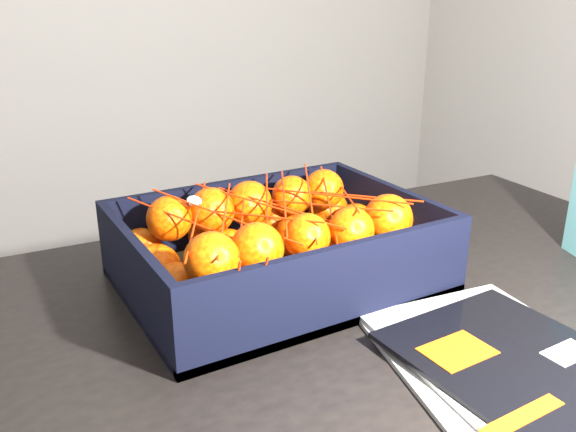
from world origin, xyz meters
TOP-DOWN VIEW (x-y plane):
  - table at (0.28, 0.22)m, footprint 1.25×0.87m
  - magazine_stack at (0.33, 0.04)m, footprint 0.27×0.34m
  - produce_crate at (0.22, 0.35)m, footprint 0.42×0.31m
  - clementine_heap at (0.22, 0.35)m, footprint 0.40×0.29m
  - mesh_net at (0.21, 0.34)m, footprint 0.35×0.28m

SIDE VIEW (x-z plane):
  - table at x=0.28m, z-range 0.28..1.03m
  - magazine_stack at x=0.33m, z-range 0.75..0.77m
  - produce_crate at x=0.22m, z-range 0.73..0.84m
  - clementine_heap at x=0.22m, z-range 0.75..0.87m
  - mesh_net at x=0.21m, z-range 0.81..0.91m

